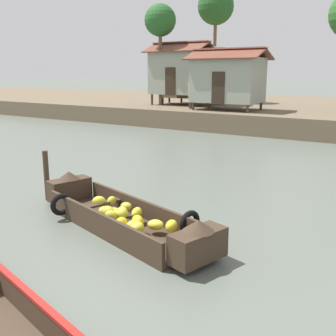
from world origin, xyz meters
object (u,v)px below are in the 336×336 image
banana_boat (122,217)px  mooring_post (47,176)px  stilt_house_left (181,72)px  palm_tree_near (160,22)px  stilt_house_mid_right (228,79)px  vendor_person (191,94)px  palm_tree_far (216,7)px  stilt_house_mid_left (193,77)px

banana_boat → mooring_post: 3.07m
banana_boat → stilt_house_left: stilt_house_left is taller
stilt_house_left → mooring_post: size_ratio=3.31×
palm_tree_near → stilt_house_mid_right: bearing=-10.6°
stilt_house_mid_right → palm_tree_near: (-5.52, 1.04, 3.70)m
stilt_house_mid_right → stilt_house_left: bearing=156.3°
vendor_person → mooring_post: 15.94m
palm_tree_near → palm_tree_far: bearing=65.3°
banana_boat → stilt_house_mid_left: 20.95m
stilt_house_mid_right → palm_tree_near: bearing=169.4°
palm_tree_near → palm_tree_far: (1.98, 4.31, 1.28)m
stilt_house_mid_right → palm_tree_far: palm_tree_far is taller
palm_tree_far → vendor_person: (1.25, -5.72, -5.89)m
stilt_house_mid_left → stilt_house_mid_right: (3.79, -2.59, -0.08)m
stilt_house_mid_left → stilt_house_mid_right: size_ratio=0.99×
palm_tree_near → palm_tree_far: 4.92m
stilt_house_mid_left → stilt_house_mid_right: 4.59m
palm_tree_near → stilt_house_left: bearing=39.9°
stilt_house_mid_right → mooring_post: stilt_house_mid_right is taller
stilt_house_mid_right → vendor_person: bearing=-170.6°
stilt_house_mid_left → mooring_post: 19.29m
stilt_house_left → stilt_house_mid_left: stilt_house_left is taller
stilt_house_mid_left → stilt_house_mid_right: bearing=-34.4°
stilt_house_mid_right → palm_tree_near: palm_tree_near is taller
stilt_house_left → vendor_person: bearing=-47.2°
stilt_house_mid_right → mooring_post: size_ratio=3.44×
vendor_person → mooring_post: vendor_person is taller
stilt_house_left → vendor_person: 3.44m
palm_tree_near → palm_tree_far: size_ratio=0.82×
stilt_house_mid_left → palm_tree_near: bearing=-138.1°
stilt_house_mid_left → vendor_person: bearing=-63.1°
palm_tree_near → vendor_person: size_ratio=4.03×
vendor_person → mooring_post: bearing=-74.7°
vendor_person → stilt_house_mid_right: bearing=9.4°
banana_boat → stilt_house_mid_left: stilt_house_mid_left is taller
stilt_house_left → palm_tree_near: 3.55m
banana_boat → mooring_post: size_ratio=3.90×
palm_tree_near → banana_boat: bearing=-59.0°
stilt_house_left → banana_boat: bearing=-62.9°
vendor_person → stilt_house_left: bearing=132.8°
stilt_house_left → vendor_person: size_ratio=2.65×
banana_boat → stilt_house_mid_right: (-4.90, 16.27, 2.64)m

